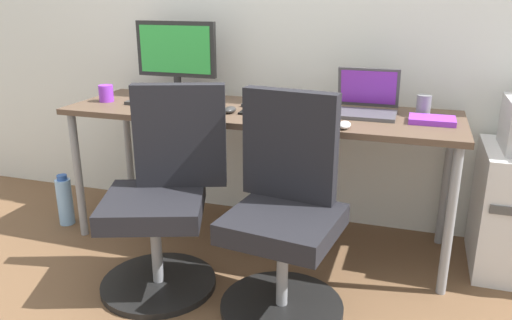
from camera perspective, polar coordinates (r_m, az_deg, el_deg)
The scene contains 15 objects.
ground_plane at distance 2.90m, azimuth 0.31°, elevation -8.82°, with size 5.28×5.28×0.00m, color brown.
desk at distance 2.65m, azimuth 0.33°, elevation 4.39°, with size 2.04×0.62×0.74m.
office_chair_left at distance 2.35m, azimuth -10.39°, elevation -4.44°, with size 0.56×0.56×0.94m.
office_chair_right at distance 2.16m, azimuth 3.31°, elevation -6.30°, with size 0.54×0.54×0.94m.
water_bottle_on_floor at distance 3.22m, azimuth -20.82°, elevation -4.34°, with size 0.09×0.09×0.31m.
desktop_monitor at distance 2.96m, azimuth -9.04°, elevation 11.76°, with size 0.48×0.18×0.43m.
open_laptop at distance 2.61m, azimuth 12.33°, elevation 6.32°, with size 0.31×0.28×0.22m.
keyboard_by_monitor at distance 2.81m, azimuth -11.12°, elevation 6.33°, with size 0.34×0.12×0.02m, color #2D2D2D.
keyboard_by_laptop at distance 2.71m, azimuth 2.12°, elevation 6.20°, with size 0.34×0.12×0.02m, color #2D2D2D.
mouse_by_monitor at distance 2.30m, azimuth 9.98°, elevation 3.94°, with size 0.06×0.10×0.03m, color silver.
mouse_by_laptop at distance 2.57m, azimuth -2.97°, elevation 5.71°, with size 0.06×0.10×0.03m, color #2D2D2D.
coffee_mug at distance 2.96m, azimuth -16.61°, elevation 7.25°, with size 0.08×0.08×0.09m, color purple.
pen_cup at distance 2.63m, azimuth 18.44°, elevation 5.87°, with size 0.07×0.07×0.10m, color slate.
phone_near_laptop at distance 2.59m, azimuth -0.82°, elevation 5.56°, with size 0.07×0.14×0.01m, color black.
notebook at distance 2.51m, azimuth 19.31°, elevation 4.29°, with size 0.21×0.15×0.03m, color purple.
Camera 1 is at (0.78, -2.46, 1.32)m, focal length 35.33 mm.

